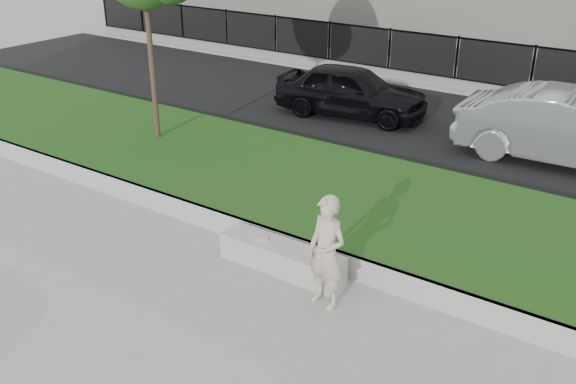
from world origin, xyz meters
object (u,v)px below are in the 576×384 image
Objects in this scene: book at (261,239)px; car_dark at (351,91)px; man at (327,253)px; car_silver at (570,129)px; stone_bench at (282,257)px.

car_dark is at bearing 75.42° from book.
man reaches higher than car_silver.
car_silver reaches higher than stone_bench.
book is (-0.36, -0.04, 0.22)m from stone_bench.
car_dark is 0.85× the size of car_silver.
car_silver is at bearing 90.43° from man.
car_silver is at bearing -100.01° from car_dark.
book is 0.05× the size of car_dark.
car_silver is (1.48, 7.44, -0.02)m from man.
car_silver is at bearing 70.26° from stone_bench.
man is at bearing -21.57° from stone_bench.
man is at bearing -48.92° from book.
man is 8.65m from car_dark.
car_dark reaches higher than stone_bench.
car_dark is 5.45m from car_silver.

